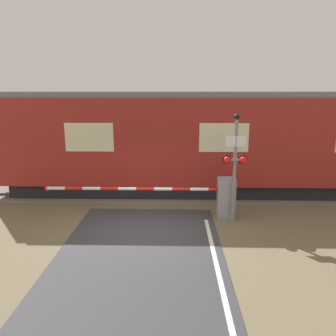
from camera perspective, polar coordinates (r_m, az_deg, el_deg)
ground_plane at (r=10.31m, az=-4.04°, el=-11.07°), size 80.00×80.00×0.00m
track_bed at (r=14.29m, az=-2.45°, el=-4.04°), size 36.00×3.20×0.13m
train at (r=13.90m, az=8.85°, el=4.40°), size 18.52×2.75×4.24m
crossing_barrier at (r=11.33m, az=7.46°, el=-4.87°), size 6.55×0.44×1.39m
signal_post at (r=10.75m, az=11.59°, el=1.10°), size 0.82×0.26×3.56m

